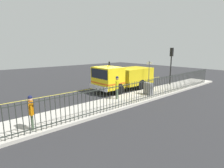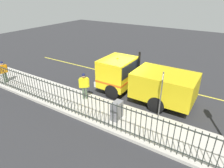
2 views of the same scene
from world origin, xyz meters
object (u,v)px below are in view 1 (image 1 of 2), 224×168
utility_cabinet (148,89)px  street_sign (149,72)px  traffic_light_near (171,59)px  work_truck (121,76)px  pedestrian_distant (31,109)px  worker_standing (117,85)px  traffic_cone (125,81)px

utility_cabinet → street_sign: (-1.33, 1.79, 1.10)m
street_sign → traffic_light_near: bearing=86.3°
work_truck → pedestrian_distant: size_ratio=3.78×
traffic_light_near → street_sign: traffic_light_near is taller
worker_standing → traffic_light_near: traffic_light_near is taller
traffic_light_near → street_sign: (-0.22, -3.31, -1.09)m
pedestrian_distant → utility_cabinet: 9.13m
traffic_cone → street_sign: street_sign is taller
traffic_light_near → traffic_cone: (-4.06, -2.61, -2.55)m
work_truck → traffic_light_near: traffic_light_near is taller
worker_standing → traffic_cone: size_ratio=3.04×
worker_standing → utility_cabinet: 2.88m
pedestrian_distant → utility_cabinet: pedestrian_distant is taller
worker_standing → traffic_light_near: bearing=-41.7°
worker_standing → utility_cabinet: (0.73, 2.73, -0.55)m
utility_cabinet → street_sign: 2.49m
utility_cabinet → traffic_light_near: bearing=102.3°
worker_standing → traffic_light_near: size_ratio=0.45×
pedestrian_distant → street_sign: street_sign is taller
work_truck → pedestrian_distant: bearing=111.1°
traffic_cone → street_sign: bearing=-10.4°
worker_standing → street_sign: size_ratio=0.66×
pedestrian_distant → utility_cabinet: bearing=-71.9°
worker_standing → utility_cabinet: worker_standing is taller
traffic_cone → street_sign: (3.84, -0.70, 1.46)m
utility_cabinet → traffic_cone: bearing=154.3°
street_sign → work_truck: bearing=-130.7°
traffic_cone → street_sign: size_ratio=0.22×
worker_standing → traffic_light_near: 8.01m
work_truck → traffic_light_near: (1.87, 5.24, 1.53)m
pedestrian_distant → utility_cabinet: size_ratio=1.65×
worker_standing → pedestrian_distant: size_ratio=1.06×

